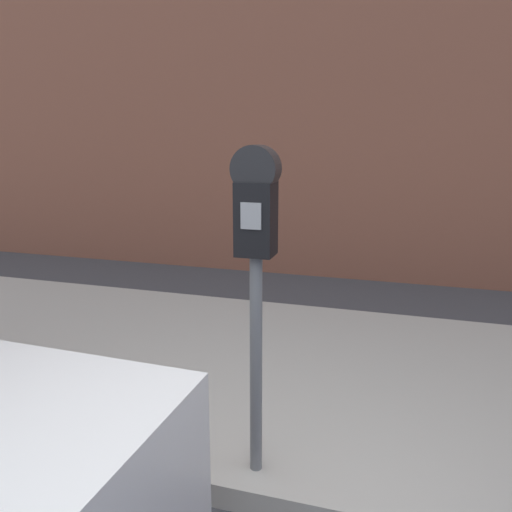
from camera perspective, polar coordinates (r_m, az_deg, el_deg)
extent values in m
cube|color=#BCB7AD|center=(3.84, 8.67, -13.81)|extent=(24.00, 2.80, 0.13)
cube|color=#935642|center=(6.74, 14.06, 26.33)|extent=(24.00, 0.30, 6.72)
cylinder|color=slate|center=(2.53, 0.00, -12.57)|extent=(0.06, 0.06, 1.14)
cube|color=black|center=(2.31, 0.00, 4.24)|extent=(0.17, 0.15, 0.34)
cube|color=gray|center=(2.23, -0.58, 4.59)|extent=(0.10, 0.01, 0.12)
cylinder|color=black|center=(2.28, 0.00, 9.95)|extent=(0.21, 0.12, 0.21)
cylinder|color=black|center=(2.53, -25.87, -23.45)|extent=(0.71, 0.24, 0.70)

